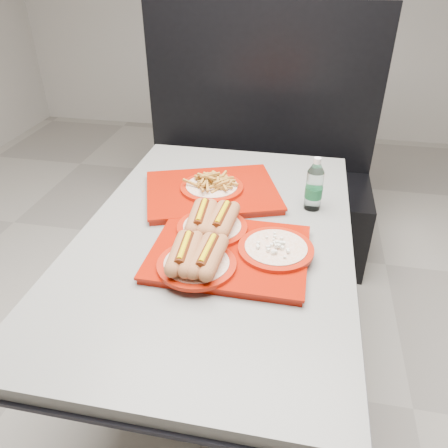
% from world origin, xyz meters
% --- Properties ---
extents(ground, '(6.00, 6.00, 0.00)m').
position_xyz_m(ground, '(0.00, 0.00, 0.00)').
color(ground, gray).
rests_on(ground, ground).
extents(diner_table, '(0.92, 1.42, 0.75)m').
position_xyz_m(diner_table, '(0.00, 0.00, 0.58)').
color(diner_table, black).
rests_on(diner_table, ground).
extents(booth_bench, '(1.30, 0.57, 1.35)m').
position_xyz_m(booth_bench, '(0.00, 1.09, 0.40)').
color(booth_bench, black).
rests_on(booth_bench, ground).
extents(tray_near, '(0.49, 0.43, 0.10)m').
position_xyz_m(tray_near, '(0.05, -0.13, 0.79)').
color(tray_near, '#8A1103').
rests_on(tray_near, diner_table).
extents(tray_far, '(0.59, 0.53, 0.10)m').
position_xyz_m(tray_far, '(-0.07, 0.24, 0.78)').
color(tray_far, '#8A1103').
rests_on(tray_far, diner_table).
extents(water_bottle, '(0.06, 0.06, 0.20)m').
position_xyz_m(water_bottle, '(0.31, 0.22, 0.84)').
color(water_bottle, silver).
rests_on(water_bottle, diner_table).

